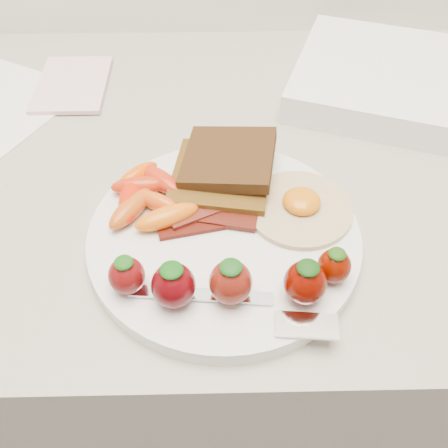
{
  "coord_description": "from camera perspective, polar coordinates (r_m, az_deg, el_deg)",
  "views": [
    {
      "loc": [
        0.02,
        1.23,
        1.29
      ],
      "look_at": [
        0.02,
        1.56,
        0.93
      ],
      "focal_mm": 40.0,
      "sensor_mm": 36.0,
      "label": 1
    }
  ],
  "objects": [
    {
      "name": "counter",
      "position": [
        0.96,
        -1.6,
        -12.95
      ],
      "size": [
        2.0,
        0.6,
        0.9
      ],
      "primitive_type": "cube",
      "color": "gray",
      "rests_on": "ground"
    },
    {
      "name": "plate",
      "position": [
        0.5,
        -0.0,
        -1.46
      ],
      "size": [
        0.27,
        0.27,
        0.02
      ],
      "primitive_type": "cylinder",
      "color": "white",
      "rests_on": "counter"
    },
    {
      "name": "toast_lower",
      "position": [
        0.54,
        -0.33,
        5.39
      ],
      "size": [
        0.12,
        0.12,
        0.01
      ],
      "primitive_type": "cube",
      "rotation": [
        0.0,
        0.0,
        -0.16
      ],
      "color": "#4F300B",
      "rests_on": "plate"
    },
    {
      "name": "toast_upper",
      "position": [
        0.54,
        0.55,
        7.5
      ],
      "size": [
        0.11,
        0.11,
        0.02
      ],
      "primitive_type": "cube",
      "rotation": [
        0.0,
        -0.1,
        -0.17
      ],
      "color": "black",
      "rests_on": "toast_lower"
    },
    {
      "name": "fried_egg",
      "position": [
        0.51,
        8.68,
        2.0
      ],
      "size": [
        0.11,
        0.11,
        0.02
      ],
      "color": "beige",
      "rests_on": "plate"
    },
    {
      "name": "bacon_strips",
      "position": [
        0.5,
        -1.88,
        0.8
      ],
      "size": [
        0.1,
        0.06,
        0.01
      ],
      "color": "black",
      "rests_on": "plate"
    },
    {
      "name": "baby_carrots",
      "position": [
        0.52,
        -8.91,
        3.2
      ],
      "size": [
        0.1,
        0.11,
        0.02
      ],
      "color": "#B82B0C",
      "rests_on": "plate"
    },
    {
      "name": "strawberries",
      "position": [
        0.43,
        0.8,
        -6.37
      ],
      "size": [
        0.21,
        0.06,
        0.05
      ],
      "color": "#5E0A0C",
      "rests_on": "plate"
    },
    {
      "name": "fork",
      "position": [
        0.44,
        2.72,
        -9.59
      ],
      "size": [
        0.18,
        0.06,
        0.0
      ],
      "color": "silver",
      "rests_on": "plate"
    },
    {
      "name": "notepad",
      "position": [
        0.75,
        -16.94,
        15.07
      ],
      "size": [
        0.09,
        0.14,
        0.01
      ],
      "primitive_type": "cube",
      "rotation": [
        0.0,
        0.0,
        0.0
      ],
      "color": "silver",
      "rests_on": "paper_sheet"
    },
    {
      "name": "appliance",
      "position": [
        0.73,
        20.04,
        14.96
      ],
      "size": [
        0.35,
        0.31,
        0.04
      ],
      "primitive_type": "cube",
      "rotation": [
        0.0,
        0.0,
        -0.34
      ],
      "color": "white",
      "rests_on": "counter"
    }
  ]
}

